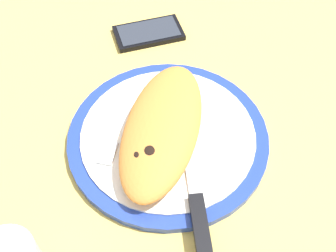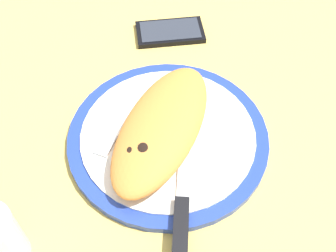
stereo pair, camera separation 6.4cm
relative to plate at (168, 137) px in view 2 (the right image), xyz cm
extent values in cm
cube|color=#DBB756|center=(0.00, 0.00, -2.27)|extent=(150.00, 150.00, 3.00)
cylinder|color=#233D99|center=(0.00, 0.00, -0.12)|extent=(30.71, 30.71, 1.30)
cylinder|color=white|center=(0.00, 0.00, 0.68)|extent=(26.68, 26.68, 0.30)
ellipsoid|color=orange|center=(0.82, -0.58, 3.11)|extent=(27.13, 15.18, 4.55)
ellipsoid|color=black|center=(7.40, -1.29, 4.65)|extent=(2.08, 1.95, 0.58)
ellipsoid|color=black|center=(6.23, 0.19, 4.85)|extent=(2.79, 2.60, 0.80)
cube|color=silver|center=(-1.09, -8.24, 1.03)|extent=(11.93, 3.14, 0.40)
cube|color=silver|center=(6.76, -6.74, 1.03)|extent=(4.34, 2.91, 0.40)
cube|color=silver|center=(2.03, 4.06, 1.03)|extent=(13.72, 8.53, 0.40)
cube|color=black|center=(13.10, 10.15, 1.43)|extent=(10.16, 6.82, 1.20)
cube|color=black|center=(-21.04, -12.82, -0.27)|extent=(13.27, 14.03, 1.00)
cube|color=#2D333D|center=(-21.04, -12.82, 0.31)|extent=(11.52, 12.22, 0.16)
camera|label=1|loc=(35.75, 15.05, 53.67)|focal=46.17mm
camera|label=2|loc=(32.79, 20.72, 53.67)|focal=46.17mm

